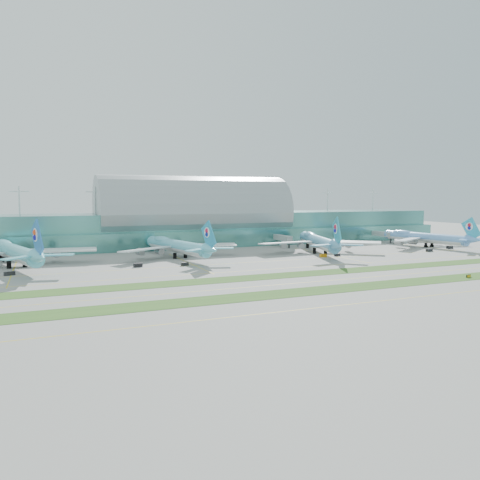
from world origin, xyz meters
name	(u,v)px	position (x,y,z in m)	size (l,w,h in m)	color
ground	(296,275)	(0.00, 0.00, 0.00)	(700.00, 700.00, 0.00)	gray
terminal	(194,222)	(0.01, 128.79, 14.23)	(340.00, 69.10, 36.00)	#3D7A75
grass_strip_near	(339,289)	(0.00, -28.00, 0.04)	(420.00, 12.00, 0.08)	#2D591E
grass_strip_far	(294,275)	(0.00, 2.00, 0.04)	(420.00, 12.00, 0.08)	#2D591E
taxiline_a	(379,301)	(0.00, -48.00, 0.01)	(420.00, 0.35, 0.01)	yellow
taxiline_b	(316,282)	(0.00, -14.00, 0.01)	(420.00, 0.35, 0.01)	yellow
taxiline_c	(275,269)	(0.00, 18.00, 0.01)	(420.00, 0.35, 0.01)	yellow
taxiline_d	(253,262)	(0.00, 40.00, 0.01)	(420.00, 0.35, 0.01)	yellow
airliner_a	(14,251)	(-100.60, 67.95, 6.74)	(67.16, 77.78, 21.86)	#62C8D9
airliner_b	(176,245)	(-27.92, 70.32, 6.12)	(62.27, 71.60, 19.83)	#66CAE1
airliner_c	(318,241)	(47.97, 60.20, 6.44)	(63.72, 73.93, 20.87)	#5BA1C8
airliner_d	(423,237)	(123.49, 61.42, 5.88)	(60.46, 69.15, 19.05)	#6DAAF1
gse_b	(9,273)	(-101.10, 43.33, 0.72)	(3.92, 1.80, 1.45)	black
gse_c	(138,265)	(-51.64, 45.56, 0.83)	(3.61, 1.62, 1.66)	black
gse_d	(185,264)	(-31.97, 41.64, 0.71)	(3.16, 1.63, 1.42)	black
gse_e	(323,256)	(40.23, 42.98, 0.75)	(3.52, 1.60, 1.51)	orange
gse_f	(337,255)	(49.07, 43.75, 0.68)	(2.97, 1.66, 1.35)	black
gse_g	(429,250)	(107.32, 40.43, 0.77)	(3.91, 1.92, 1.54)	black
gse_h	(450,247)	(129.03, 46.58, 0.83)	(3.62, 1.85, 1.67)	black
taxiway_sign_east	(469,276)	(56.87, -29.24, 0.57)	(2.70, 0.82, 1.14)	black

